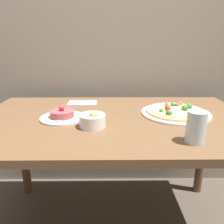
{
  "coord_description": "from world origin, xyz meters",
  "views": [
    {
      "loc": [
        -0.02,
        -0.64,
        1.12
      ],
      "look_at": [
        -0.01,
        0.4,
        0.78
      ],
      "focal_mm": 35.0,
      "sensor_mm": 36.0,
      "label": 1
    }
  ],
  "objects": [
    {
      "name": "back_wall",
      "position": [
        0.0,
        0.98,
        1.3
      ],
      "size": [
        8.0,
        0.05,
        2.6
      ],
      "color": "gray",
      "rests_on": "ground_plane"
    },
    {
      "name": "dining_table",
      "position": [
        0.0,
        0.43,
        0.65
      ],
      "size": [
        1.44,
        0.86,
        0.74
      ],
      "color": "brown",
      "rests_on": "ground_plane"
    },
    {
      "name": "pizza_plate",
      "position": [
        0.33,
        0.48,
        0.76
      ],
      "size": [
        0.37,
        0.37,
        0.06
      ],
      "color": "white",
      "rests_on": "dining_table"
    },
    {
      "name": "tartare_plate",
      "position": [
        -0.27,
        0.41,
        0.76
      ],
      "size": [
        0.22,
        0.22,
        0.07
      ],
      "color": "white",
      "rests_on": "dining_table"
    },
    {
      "name": "small_bowl",
      "position": [
        -0.1,
        0.3,
        0.78
      ],
      "size": [
        0.12,
        0.12,
        0.07
      ],
      "color": "white",
      "rests_on": "dining_table"
    },
    {
      "name": "drinking_glass",
      "position": [
        0.31,
        0.13,
        0.81
      ],
      "size": [
        0.08,
        0.08,
        0.13
      ],
      "color": "silver",
      "rests_on": "dining_table"
    },
    {
      "name": "napkin",
      "position": [
        -0.2,
        0.7,
        0.75
      ],
      "size": [
        0.18,
        0.11,
        0.01
      ],
      "color": "white",
      "rests_on": "dining_table"
    }
  ]
}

